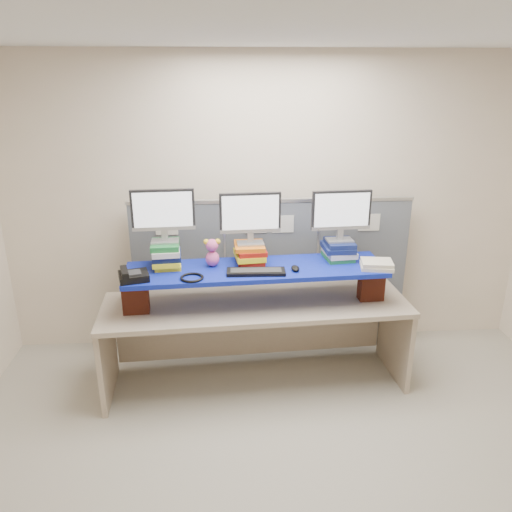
{
  "coord_description": "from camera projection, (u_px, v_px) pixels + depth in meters",
  "views": [
    {
      "loc": [
        -0.44,
        -2.58,
        2.6
      ],
      "look_at": [
        -0.18,
        1.2,
        1.2
      ],
      "focal_mm": 35.0,
      "sensor_mm": 36.0,
      "label": 1
    }
  ],
  "objects": [
    {
      "name": "room",
      "position": [
        302.0,
        295.0,
        2.86
      ],
      "size": [
        5.0,
        4.0,
        2.8
      ],
      "color": "beige",
      "rests_on": "ground"
    },
    {
      "name": "cubicle_partition",
      "position": [
        271.0,
        277.0,
        4.74
      ],
      "size": [
        2.6,
        0.06,
        1.53
      ],
      "color": "#4E535C",
      "rests_on": "ground"
    },
    {
      "name": "desk",
      "position": [
        256.0,
        320.0,
        4.24
      ],
      "size": [
        2.6,
        0.89,
        0.78
      ],
      "rotation": [
        0.0,
        0.0,
        0.06
      ],
      "color": "tan",
      "rests_on": "ground"
    },
    {
      "name": "brick_pier_left",
      "position": [
        136.0,
        296.0,
        3.98
      ],
      "size": [
        0.21,
        0.12,
        0.28
      ],
      "primitive_type": "cube",
      "rotation": [
        0.0,
        0.0,
        0.06
      ],
      "color": "maroon",
      "rests_on": "desk"
    },
    {
      "name": "brick_pier_right",
      "position": [
        371.0,
        284.0,
        4.21
      ],
      "size": [
        0.21,
        0.12,
        0.28
      ],
      "primitive_type": "cube",
      "rotation": [
        0.0,
        0.0,
        0.06
      ],
      "color": "maroon",
      "rests_on": "desk"
    },
    {
      "name": "blue_board",
      "position": [
        256.0,
        270.0,
        4.08
      ],
      "size": [
        2.15,
        0.65,
        0.04
      ],
      "primitive_type": "cube",
      "rotation": [
        0.0,
        0.0,
        0.06
      ],
      "color": "navy",
      "rests_on": "brick_pier_left"
    },
    {
      "name": "book_stack_left",
      "position": [
        166.0,
        254.0,
        4.06
      ],
      "size": [
        0.25,
        0.32,
        0.21
      ],
      "color": "yellow",
      "rests_on": "blue_board"
    },
    {
      "name": "book_stack_center",
      "position": [
        250.0,
        253.0,
        4.15
      ],
      "size": [
        0.27,
        0.31,
        0.16
      ],
      "color": "maroon",
      "rests_on": "blue_board"
    },
    {
      "name": "book_stack_right",
      "position": [
        339.0,
        250.0,
        4.25
      ],
      "size": [
        0.28,
        0.31,
        0.16
      ],
      "color": "#1C6B31",
      "rests_on": "blue_board"
    },
    {
      "name": "monitor_left",
      "position": [
        163.0,
        213.0,
        3.94
      ],
      "size": [
        0.5,
        0.15,
        0.43
      ],
      "rotation": [
        0.0,
        0.0,
        0.06
      ],
      "color": "#9F9EA3",
      "rests_on": "book_stack_left"
    },
    {
      "name": "monitor_center",
      "position": [
        250.0,
        215.0,
        4.04
      ],
      "size": [
        0.5,
        0.15,
        0.43
      ],
      "rotation": [
        0.0,
        0.0,
        0.06
      ],
      "color": "#9F9EA3",
      "rests_on": "book_stack_center"
    },
    {
      "name": "monitor_right",
      "position": [
        341.0,
        213.0,
        4.13
      ],
      "size": [
        0.5,
        0.15,
        0.43
      ],
      "rotation": [
        0.0,
        0.0,
        0.06
      ],
      "color": "#9F9EA3",
      "rests_on": "book_stack_right"
    },
    {
      "name": "keyboard",
      "position": [
        256.0,
        272.0,
        3.95
      ],
      "size": [
        0.47,
        0.17,
        0.03
      ],
      "rotation": [
        0.0,
        0.0,
        -0.04
      ],
      "color": "black",
      "rests_on": "blue_board"
    },
    {
      "name": "mouse",
      "position": [
        295.0,
        268.0,
        4.01
      ],
      "size": [
        0.09,
        0.13,
        0.04
      ],
      "primitive_type": "ellipsoid",
      "rotation": [
        0.0,
        0.0,
        -0.27
      ],
      "color": "black",
      "rests_on": "blue_board"
    },
    {
      "name": "desk_phone",
      "position": [
        132.0,
        276.0,
        3.82
      ],
      "size": [
        0.26,
        0.25,
        0.09
      ],
      "rotation": [
        0.0,
        0.0,
        0.26
      ],
      "color": "black",
      "rests_on": "blue_board"
    },
    {
      "name": "headset",
      "position": [
        192.0,
        278.0,
        3.85
      ],
      "size": [
        0.24,
        0.24,
        0.02
      ],
      "primitive_type": "torus",
      "rotation": [
        0.0,
        0.0,
        0.37
      ],
      "color": "black",
      "rests_on": "blue_board"
    },
    {
      "name": "plush_toy",
      "position": [
        212.0,
        252.0,
        4.06
      ],
      "size": [
        0.14,
        0.1,
        0.23
      ],
      "rotation": [
        0.0,
        0.0,
        -0.01
      ],
      "color": "#DC5498",
      "rests_on": "blue_board"
    },
    {
      "name": "binder_stack",
      "position": [
        377.0,
        265.0,
        4.05
      ],
      "size": [
        0.29,
        0.24,
        0.06
      ],
      "rotation": [
        0.0,
        0.0,
        -0.15
      ],
      "color": "beige",
      "rests_on": "blue_board"
    }
  ]
}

